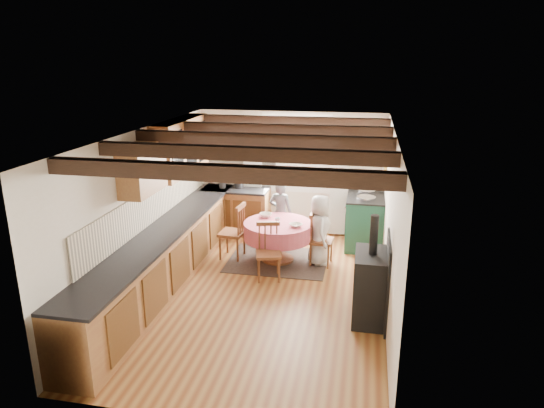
% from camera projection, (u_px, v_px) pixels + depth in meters
% --- Properties ---
extents(floor, '(3.60, 5.50, 0.00)m').
position_uv_depth(floor, '(262.00, 292.00, 7.34)').
color(floor, '#A07036').
rests_on(floor, ground).
extents(ceiling, '(3.60, 5.50, 0.00)m').
position_uv_depth(ceiling, '(261.00, 133.00, 6.64)').
color(ceiling, white).
rests_on(ceiling, ground).
extents(wall_back, '(3.60, 0.00, 2.40)m').
position_uv_depth(wall_back, '(291.00, 173.00, 9.57)').
color(wall_back, silver).
rests_on(wall_back, ground).
extents(wall_front, '(3.60, 0.00, 2.40)m').
position_uv_depth(wall_front, '(196.00, 311.00, 4.41)').
color(wall_front, silver).
rests_on(wall_front, ground).
extents(wall_left, '(0.00, 5.50, 2.40)m').
position_uv_depth(wall_left, '(144.00, 209.00, 7.32)').
color(wall_left, silver).
rests_on(wall_left, ground).
extents(wall_right, '(0.00, 5.50, 2.40)m').
position_uv_depth(wall_right, '(390.00, 225.00, 6.66)').
color(wall_right, silver).
rests_on(wall_right, ground).
extents(beam_a, '(3.60, 0.16, 0.16)m').
position_uv_depth(beam_a, '(217.00, 173.00, 4.79)').
color(beam_a, '#341F16').
rests_on(beam_a, ceiling).
extents(beam_b, '(3.60, 0.16, 0.16)m').
position_uv_depth(beam_b, '(242.00, 153.00, 5.73)').
color(beam_b, '#341F16').
rests_on(beam_b, ceiling).
extents(beam_c, '(3.60, 0.16, 0.16)m').
position_uv_depth(beam_c, '(261.00, 140.00, 6.66)').
color(beam_c, '#341F16').
rests_on(beam_c, ceiling).
extents(beam_d, '(3.60, 0.16, 0.16)m').
position_uv_depth(beam_d, '(274.00, 129.00, 7.60)').
color(beam_d, '#341F16').
rests_on(beam_d, ceiling).
extents(beam_e, '(3.60, 0.16, 0.16)m').
position_uv_depth(beam_e, '(285.00, 121.00, 8.54)').
color(beam_e, '#341F16').
rests_on(beam_e, ceiling).
extents(splash_left, '(0.02, 4.50, 0.55)m').
position_uv_depth(splash_left, '(154.00, 204.00, 7.60)').
color(splash_left, beige).
rests_on(splash_left, wall_left).
extents(splash_back, '(1.40, 0.02, 0.55)m').
position_uv_depth(splash_back, '(241.00, 171.00, 9.73)').
color(splash_back, beige).
rests_on(splash_back, wall_back).
extents(base_cabinet_left, '(0.60, 5.30, 0.88)m').
position_uv_depth(base_cabinet_left, '(166.00, 258.00, 7.49)').
color(base_cabinet_left, olive).
rests_on(base_cabinet_left, floor).
extents(base_cabinet_back, '(1.30, 0.60, 0.88)m').
position_uv_depth(base_cabinet_back, '(236.00, 211.00, 9.70)').
color(base_cabinet_back, olive).
rests_on(base_cabinet_back, floor).
extents(worktop_left, '(0.64, 5.30, 0.04)m').
position_uv_depth(worktop_left, '(165.00, 230.00, 7.35)').
color(worktop_left, black).
rests_on(worktop_left, base_cabinet_left).
extents(worktop_back, '(1.30, 0.64, 0.04)m').
position_uv_depth(worktop_back, '(235.00, 189.00, 9.55)').
color(worktop_back, black).
rests_on(worktop_back, base_cabinet_back).
extents(wall_cabinet_glass, '(0.34, 1.80, 0.90)m').
position_uv_depth(wall_cabinet_glass, '(181.00, 146.00, 8.20)').
color(wall_cabinet_glass, olive).
rests_on(wall_cabinet_glass, wall_left).
extents(wall_cabinet_solid, '(0.34, 0.90, 0.70)m').
position_uv_depth(wall_cabinet_solid, '(142.00, 169.00, 6.80)').
color(wall_cabinet_solid, olive).
rests_on(wall_cabinet_solid, wall_left).
extents(window_frame, '(1.34, 0.03, 1.54)m').
position_uv_depth(window_frame, '(296.00, 153.00, 9.42)').
color(window_frame, white).
rests_on(window_frame, wall_back).
extents(window_pane, '(1.20, 0.01, 1.40)m').
position_uv_depth(window_pane, '(296.00, 153.00, 9.42)').
color(window_pane, white).
rests_on(window_pane, wall_back).
extents(curtain_left, '(0.35, 0.10, 2.10)m').
position_uv_depth(curtain_left, '(253.00, 177.00, 9.64)').
color(curtain_left, silver).
rests_on(curtain_left, wall_back).
extents(curtain_right, '(0.35, 0.10, 2.10)m').
position_uv_depth(curtain_right, '(339.00, 182.00, 9.33)').
color(curtain_right, silver).
rests_on(curtain_right, wall_back).
extents(curtain_rod, '(2.00, 0.03, 0.03)m').
position_uv_depth(curtain_rod, '(296.00, 123.00, 9.17)').
color(curtain_rod, black).
rests_on(curtain_rod, wall_back).
extents(wall_picture, '(0.04, 0.50, 0.60)m').
position_uv_depth(wall_picture, '(386.00, 156.00, 8.67)').
color(wall_picture, gold).
rests_on(wall_picture, wall_right).
extents(wall_plate, '(0.30, 0.02, 0.30)m').
position_uv_depth(wall_plate, '(346.00, 150.00, 9.20)').
color(wall_plate, silver).
rests_on(wall_plate, wall_back).
extents(rug, '(1.69, 1.31, 0.01)m').
position_uv_depth(rug, '(278.00, 261.00, 8.46)').
color(rug, '#493A35').
rests_on(rug, floor).
extents(dining_table, '(1.16, 1.16, 0.70)m').
position_uv_depth(dining_table, '(278.00, 242.00, 8.36)').
color(dining_table, '#C83D50').
rests_on(dining_table, floor).
extents(chair_near, '(0.48, 0.49, 0.91)m').
position_uv_depth(chair_near, '(269.00, 252.00, 7.66)').
color(chair_near, brown).
rests_on(chair_near, floor).
extents(chair_left, '(0.48, 0.46, 0.99)m').
position_uv_depth(chair_left, '(232.00, 231.00, 8.47)').
color(chair_left, brown).
rests_on(chair_left, floor).
extents(chair_right, '(0.44, 0.43, 0.92)m').
position_uv_depth(chair_right, '(321.00, 239.00, 8.21)').
color(chair_right, brown).
rests_on(chair_right, floor).
extents(aga_range, '(0.69, 1.06, 0.98)m').
position_uv_depth(aga_range, '(365.00, 220.00, 9.03)').
color(aga_range, '#194733').
rests_on(aga_range, floor).
extents(cast_iron_stove, '(0.44, 0.74, 1.47)m').
position_uv_depth(cast_iron_stove, '(372.00, 269.00, 6.39)').
color(cast_iron_stove, black).
rests_on(cast_iron_stove, floor).
extents(child_far, '(0.49, 0.37, 1.22)m').
position_uv_depth(child_far, '(281.00, 213.00, 9.06)').
color(child_far, slate).
rests_on(child_far, floor).
extents(child_right, '(0.50, 0.66, 1.21)m').
position_uv_depth(child_right, '(320.00, 230.00, 8.20)').
color(child_right, silver).
rests_on(child_right, floor).
extents(bowl_a, '(0.29, 0.29, 0.05)m').
position_uv_depth(bowl_a, '(296.00, 225.00, 8.06)').
color(bowl_a, silver).
rests_on(bowl_a, dining_table).
extents(bowl_b, '(0.31, 0.31, 0.07)m').
position_uv_depth(bowl_b, '(266.00, 215.00, 8.53)').
color(bowl_b, silver).
rests_on(bowl_b, dining_table).
extents(cup, '(0.13, 0.13, 0.09)m').
position_uv_depth(cup, '(277.00, 220.00, 8.24)').
color(cup, silver).
rests_on(cup, dining_table).
extents(canister_tall, '(0.13, 0.13, 0.22)m').
position_uv_depth(canister_tall, '(222.00, 183.00, 9.53)').
color(canister_tall, '#262628').
rests_on(canister_tall, worktop_back).
extents(canister_wide, '(0.18, 0.18, 0.20)m').
position_uv_depth(canister_wide, '(239.00, 183.00, 9.56)').
color(canister_wide, '#262628').
rests_on(canister_wide, worktop_back).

